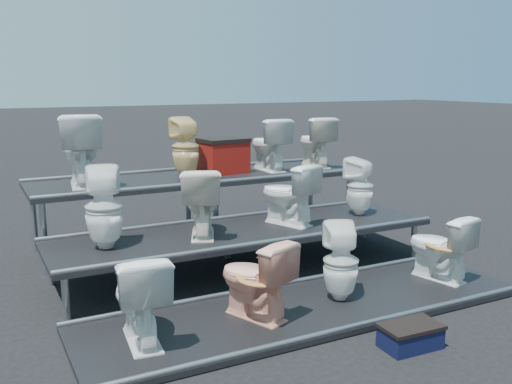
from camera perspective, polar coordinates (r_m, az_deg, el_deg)
name	(u,v)px	position (r m, az deg, el deg)	size (l,w,h in m)	color
ground	(246,270)	(6.36, -1.03, -7.78)	(80.00, 80.00, 0.00)	black
tier_front	(309,308)	(5.29, 5.33, -11.52)	(4.20, 1.20, 0.06)	black
tier_mid	(246,250)	(6.29, -1.04, -5.80)	(4.20, 1.20, 0.46)	black
tier_back	(201,209)	(7.38, -5.50, -1.66)	(4.20, 1.20, 0.86)	black
toilet_0	(140,297)	(4.55, -11.55, -10.23)	(0.41, 0.71, 0.73)	white
toilet_1	(255,278)	(4.89, -0.12, -8.64)	(0.39, 0.68, 0.70)	#EEA38B
toilet_2	(341,262)	(5.33, 8.48, -6.91)	(0.33, 0.33, 0.73)	white
toilet_3	(439,247)	(6.10, 17.85, -5.23)	(0.38, 0.66, 0.68)	white
toilet_4	(104,208)	(5.65, -14.96, -1.53)	(0.36, 0.37, 0.80)	white
toilet_5	(201,202)	(5.94, -5.48, -0.97)	(0.40, 0.71, 0.72)	white
toilet_6	(288,194)	(6.39, 3.21, -0.20)	(0.39, 0.68, 0.69)	white
toilet_7	(360,186)	(6.94, 10.35, 0.55)	(0.31, 0.32, 0.69)	white
toilet_8	(80,150)	(6.84, -17.16, 4.06)	(0.46, 0.81, 0.83)	white
toilet_9	(186,147)	(7.18, -7.06, 4.47)	(0.34, 0.35, 0.75)	#E8C988
toilet_10	(269,144)	(7.67, 1.28, 4.78)	(0.39, 0.69, 0.70)	white
toilet_11	(315,142)	(8.05, 5.95, 5.02)	(0.39, 0.68, 0.70)	white
red_crate	(223,157)	(7.50, -3.29, 3.49)	(0.56, 0.45, 0.41)	maroon
step_stool	(410,338)	(4.76, 15.18, -13.89)	(0.46, 0.27, 0.16)	black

